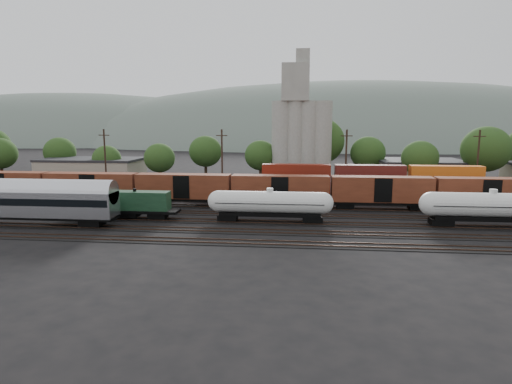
# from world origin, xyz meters

# --- Properties ---
(ground) EXTENTS (600.00, 600.00, 0.00)m
(ground) POSITION_xyz_m (0.00, 0.00, 0.00)
(ground) COLOR black
(tracks) EXTENTS (180.00, 33.20, 0.20)m
(tracks) POSITION_xyz_m (0.00, 0.00, 0.05)
(tracks) COLOR black
(tracks) RESTS_ON ground
(green_locomotive) EXTENTS (15.93, 2.81, 4.22)m
(green_locomotive) POSITION_xyz_m (-21.99, -5.00, 2.42)
(green_locomotive) COLOR black
(green_locomotive) RESTS_ON ground
(tank_car_a) EXTENTS (16.78, 3.00, 4.40)m
(tank_car_a) POSITION_xyz_m (-0.60, -5.00, 2.62)
(tank_car_a) COLOR silver
(tank_car_a) RESTS_ON ground
(tank_car_b) EXTENTS (17.92, 3.21, 4.70)m
(tank_car_b) POSITION_xyz_m (27.57, -5.00, 2.78)
(tank_car_b) COLOR silver
(tank_car_b) RESTS_ON ground
(passenger_coach) EXTENTS (25.85, 3.19, 5.87)m
(passenger_coach) POSITION_xyz_m (-32.80, -10.00, 3.58)
(passenger_coach) COLOR silver
(passenger_coach) RESTS_ON ground
(orange_locomotive) EXTENTS (17.13, 2.85, 4.28)m
(orange_locomotive) POSITION_xyz_m (-5.84, 10.00, 2.45)
(orange_locomotive) COLOR black
(orange_locomotive) RESTS_ON ground
(boxcar_string) EXTENTS (153.60, 2.90, 4.20)m
(boxcar_string) POSITION_xyz_m (8.00, 5.00, 3.12)
(boxcar_string) COLOR black
(boxcar_string) RESTS_ON ground
(container_wall) EXTENTS (160.17, 2.60, 5.80)m
(container_wall) POSITION_xyz_m (-7.31, 15.00, 2.25)
(container_wall) COLOR black
(container_wall) RESTS_ON ground
(grain_silo) EXTENTS (13.40, 5.00, 29.00)m
(grain_silo) POSITION_xyz_m (3.28, 36.00, 11.26)
(grain_silo) COLOR #99978C
(grain_silo) RESTS_ON ground
(industrial_sheds) EXTENTS (119.38, 17.26, 5.10)m
(industrial_sheds) POSITION_xyz_m (6.63, 35.25, 2.56)
(industrial_sheds) COLOR #9E937F
(industrial_sheds) RESTS_ON ground
(tree_band) EXTENTS (164.26, 20.95, 14.41)m
(tree_band) POSITION_xyz_m (14.20, 37.41, 7.48)
(tree_band) COLOR black
(tree_band) RESTS_ON ground
(utility_poles) EXTENTS (122.20, 0.36, 12.00)m
(utility_poles) POSITION_xyz_m (0.00, 22.00, 6.21)
(utility_poles) COLOR black
(utility_poles) RESTS_ON ground
(distant_hills) EXTENTS (860.00, 286.00, 130.00)m
(distant_hills) POSITION_xyz_m (23.92, 260.00, -20.56)
(distant_hills) COLOR #59665B
(distant_hills) RESTS_ON ground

